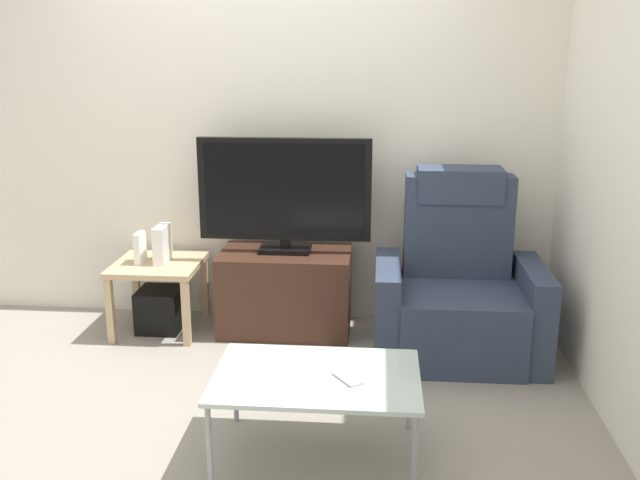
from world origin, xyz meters
TOP-DOWN VIEW (x-y plane):
  - ground_plane at (0.00, 0.00)m, footprint 6.40×6.40m
  - wall_back at (0.00, 1.13)m, footprint 6.40×0.06m
  - wall_side at (1.88, 0.00)m, footprint 0.06×4.48m
  - tv_stand at (0.15, 0.83)m, footprint 0.83×0.48m
  - television at (0.15, 0.85)m, footprint 1.08×0.20m
  - recliner_armchair at (1.21, 0.59)m, footprint 0.98×0.78m
  - side_table at (-0.66, 0.77)m, footprint 0.54×0.54m
  - subwoofer_box at (-0.66, 0.77)m, footprint 0.27×0.27m
  - book_upright at (-0.76, 0.75)m, footprint 0.04×0.13m
  - game_console at (-0.63, 0.78)m, footprint 0.07×0.20m
  - coffee_table at (0.47, -0.61)m, footprint 0.90×0.60m
  - cell_phone at (0.61, -0.64)m, footprint 0.14×0.16m

SIDE VIEW (x-z plane):
  - ground_plane at x=0.00m, z-range 0.00..0.00m
  - subwoofer_box at x=-0.66m, z-range 0.00..0.27m
  - tv_stand at x=0.15m, z-range 0.00..0.53m
  - coffee_table at x=0.47m, z-range 0.17..0.57m
  - recliner_armchair at x=1.21m, z-range -0.17..0.91m
  - side_table at x=-0.66m, z-range 0.16..0.61m
  - cell_phone at x=0.61m, z-range 0.40..0.41m
  - book_upright at x=-0.76m, z-range 0.46..0.65m
  - game_console at x=-0.63m, z-range 0.46..0.69m
  - television at x=0.15m, z-range 0.55..1.26m
  - wall_back at x=0.00m, z-range 0.00..2.60m
  - wall_side at x=1.88m, z-range 0.00..2.60m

